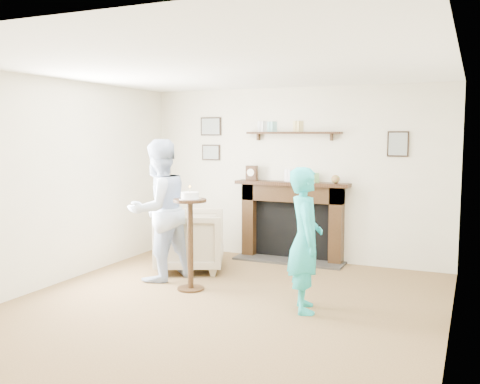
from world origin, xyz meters
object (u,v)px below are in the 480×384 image
object	(u,v)px
man	(160,279)
pedestal_table	(190,226)
armchair	(191,270)
woman	(304,310)

from	to	relation	value
man	pedestal_table	size ratio (longest dim) A/B	1.43
armchair	woman	xyz separation A→B (m)	(1.91, -1.00, 0.00)
armchair	man	bearing A→B (deg)	144.09
armchair	pedestal_table	xyz separation A→B (m)	(0.46, -0.82, 0.76)
woman	pedestal_table	size ratio (longest dim) A/B	1.21
woman	pedestal_table	distance (m)	1.65
woman	pedestal_table	bearing A→B (deg)	59.51
woman	armchair	bearing A→B (deg)	38.83
man	pedestal_table	xyz separation A→B (m)	(0.58, -0.24, 0.76)
man	pedestal_table	world-z (taller)	pedestal_table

